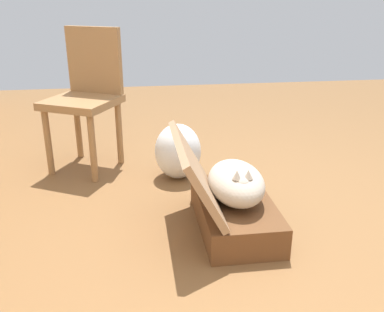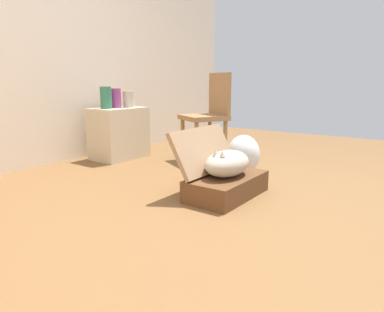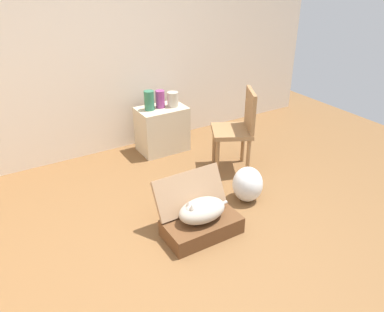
{
  "view_description": "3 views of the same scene",
  "coord_description": "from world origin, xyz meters",
  "views": [
    {
      "loc": [
        -1.75,
        0.65,
        1.17
      ],
      "look_at": [
        0.24,
        0.37,
        0.39
      ],
      "focal_mm": 39.97,
      "sensor_mm": 36.0,
      "label": 1
    },
    {
      "loc": [
        -2.04,
        -1.13,
        0.85
      ],
      "look_at": [
        0.17,
        0.47,
        0.28
      ],
      "focal_mm": 32.85,
      "sensor_mm": 36.0,
      "label": 2
    },
    {
      "loc": [
        -1.3,
        -2.14,
        2.22
      ],
      "look_at": [
        0.37,
        0.63,
        0.53
      ],
      "focal_mm": 35.72,
      "sensor_mm": 36.0,
      "label": 3
    }
  ],
  "objects": [
    {
      "name": "ground_plane",
      "position": [
        0.0,
        0.0,
        0.0
      ],
      "size": [
        7.68,
        7.68,
        0.0
      ],
      "primitive_type": "plane",
      "color": "brown",
      "rests_on": "ground"
    },
    {
      "name": "wall_back",
      "position": [
        -0.0,
        2.26,
        1.3
      ],
      "size": [
        6.4,
        0.15,
        2.6
      ],
      "color": "beige",
      "rests_on": "ground"
    },
    {
      "name": "suitcase_base",
      "position": [
        0.18,
        0.15,
        0.08
      ],
      "size": [
        0.68,
        0.37,
        0.16
      ],
      "primitive_type": "cube",
      "color": "brown",
      "rests_on": "ground"
    },
    {
      "name": "suitcase_lid",
      "position": [
        0.18,
        0.36,
        0.33
      ],
      "size": [
        0.68,
        0.21,
        0.35
      ],
      "primitive_type": "cube",
      "rotation": [
        1.07,
        0.0,
        0.0
      ],
      "color": "#9B7756",
      "rests_on": "suitcase_base"
    },
    {
      "name": "cat",
      "position": [
        0.18,
        0.15,
        0.26
      ],
      "size": [
        0.52,
        0.28,
        0.22
      ],
      "color": "#B2A899",
      "rests_on": "suitcase_base"
    },
    {
      "name": "plastic_bag_white",
      "position": [
        0.87,
        0.38,
        0.18
      ],
      "size": [
        0.31,
        0.31,
        0.37
      ],
      "primitive_type": "ellipsoid",
      "color": "silver",
      "rests_on": "ground"
    },
    {
      "name": "side_table",
      "position": [
        0.66,
        1.85,
        0.29
      ],
      "size": [
        0.6,
        0.4,
        0.57
      ],
      "primitive_type": "cube",
      "color": "beige",
      "rests_on": "ground"
    },
    {
      "name": "vase_tall",
      "position": [
        0.51,
        1.87,
        0.69
      ],
      "size": [
        0.12,
        0.12,
        0.24
      ],
      "primitive_type": "cylinder",
      "color": "#2D7051",
      "rests_on": "side_table"
    },
    {
      "name": "vase_short",
      "position": [
        0.81,
        1.83,
        0.66
      ],
      "size": [
        0.14,
        0.14,
        0.18
      ],
      "primitive_type": "cylinder",
      "color": "#B7AD99",
      "rests_on": "side_table"
    },
    {
      "name": "vase_round",
      "position": [
        0.66,
        1.87,
        0.68
      ],
      "size": [
        0.11,
        0.11,
        0.21
      ],
      "primitive_type": "cylinder",
      "color": "#8C387A",
      "rests_on": "side_table"
    },
    {
      "name": "chair",
      "position": [
        1.17,
        0.96,
        0.52
      ],
      "size": [
        0.58,
        0.58,
        0.95
      ],
      "rotation": [
        0.0,
        0.0,
        -2.06
      ],
      "color": "olive",
      "rests_on": "ground"
    }
  ]
}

